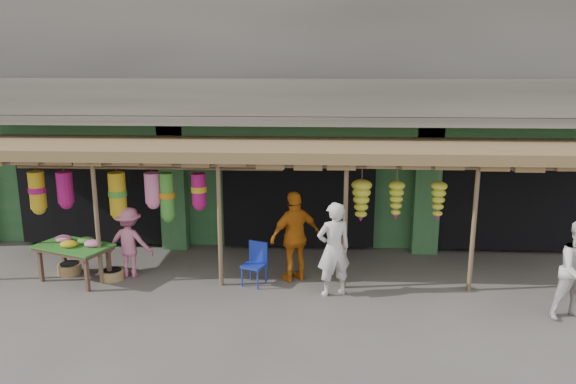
{
  "coord_description": "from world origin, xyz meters",
  "views": [
    {
      "loc": [
        0.44,
        -10.85,
        4.55
      ],
      "look_at": [
        -0.2,
        1.0,
        1.69
      ],
      "focal_mm": 35.0,
      "sensor_mm": 36.0,
      "label": 1
    }
  ],
  "objects_px": {
    "flower_table": "(75,247)",
    "blue_chair": "(256,261)",
    "person_front": "(334,249)",
    "person_shopper": "(130,242)",
    "person_vendor": "(295,236)"
  },
  "relations": [
    {
      "from": "flower_table",
      "to": "blue_chair",
      "type": "bearing_deg",
      "value": 22.08
    },
    {
      "from": "flower_table",
      "to": "blue_chair",
      "type": "height_order",
      "value": "flower_table"
    },
    {
      "from": "person_front",
      "to": "flower_table",
      "type": "bearing_deg",
      "value": -25.14
    },
    {
      "from": "blue_chair",
      "to": "person_front",
      "type": "relative_size",
      "value": 0.47
    },
    {
      "from": "person_front",
      "to": "person_shopper",
      "type": "height_order",
      "value": "person_front"
    },
    {
      "from": "flower_table",
      "to": "blue_chair",
      "type": "xyz_separation_m",
      "value": [
        3.75,
        0.04,
        -0.24
      ]
    },
    {
      "from": "person_front",
      "to": "blue_chair",
      "type": "bearing_deg",
      "value": -37.05
    },
    {
      "from": "person_shopper",
      "to": "flower_table",
      "type": "bearing_deg",
      "value": 23.16
    },
    {
      "from": "blue_chair",
      "to": "person_vendor",
      "type": "xyz_separation_m",
      "value": [
        0.8,
        0.23,
        0.46
      ]
    },
    {
      "from": "flower_table",
      "to": "person_front",
      "type": "height_order",
      "value": "person_front"
    },
    {
      "from": "person_vendor",
      "to": "person_front",
      "type": "bearing_deg",
      "value": 107.08
    },
    {
      "from": "person_front",
      "to": "person_shopper",
      "type": "distance_m",
      "value": 4.34
    },
    {
      "from": "person_vendor",
      "to": "blue_chair",
      "type": "bearing_deg",
      "value": -14.71
    },
    {
      "from": "flower_table",
      "to": "person_vendor",
      "type": "bearing_deg",
      "value": 24.89
    },
    {
      "from": "blue_chair",
      "to": "person_vendor",
      "type": "relative_size",
      "value": 0.46
    }
  ]
}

